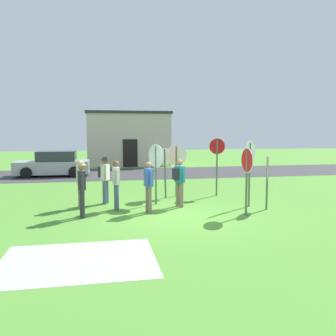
# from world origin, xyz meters

# --- Properties ---
(ground_plane) EXTENTS (80.00, 80.00, 0.00)m
(ground_plane) POSITION_xyz_m (0.00, 0.00, 0.00)
(ground_plane) COLOR #518E33
(street_asphalt) EXTENTS (60.00, 6.40, 0.01)m
(street_asphalt) POSITION_xyz_m (0.00, 11.62, 0.00)
(street_asphalt) COLOR #38383A
(street_asphalt) RESTS_ON ground
(concrete_path) EXTENTS (3.20, 2.40, 0.01)m
(concrete_path) POSITION_xyz_m (-2.74, -3.39, 0.00)
(concrete_path) COLOR #ADAAA3
(concrete_path) RESTS_ON ground
(building_background) EXTENTS (6.58, 4.21, 4.24)m
(building_background) POSITION_xyz_m (-0.10, 17.83, 2.13)
(building_background) COLOR beige
(building_background) RESTS_ON ground
(parked_car_on_street) EXTENTS (4.31, 2.04, 1.51)m
(parked_car_on_street) POSITION_xyz_m (-5.09, 11.28, 0.69)
(parked_car_on_street) COLOR #A5A8AD
(parked_car_on_street) RESTS_ON ground
(stop_sign_low_front) EXTENTS (0.38, 0.81, 1.90)m
(stop_sign_low_front) POSITION_xyz_m (3.33, 0.36, 1.28)
(stop_sign_low_front) COLOR #51664C
(stop_sign_low_front) RESTS_ON ground
(stop_sign_rear_right) EXTENTS (0.44, 0.75, 2.22)m
(stop_sign_rear_right) POSITION_xyz_m (-0.28, 1.93, 1.53)
(stop_sign_rear_right) COLOR #51664C
(stop_sign_rear_right) RESTS_ON ground
(stop_sign_rear_left) EXTENTS (0.67, 0.59, 2.36)m
(stop_sign_rear_left) POSITION_xyz_m (2.91, 0.90, 1.63)
(stop_sign_rear_left) COLOR #51664C
(stop_sign_rear_left) RESTS_ON ground
(stop_sign_center_cluster) EXTENTS (0.85, 0.13, 2.14)m
(stop_sign_center_cluster) POSITION_xyz_m (0.80, 3.39, 1.47)
(stop_sign_center_cluster) COLOR #51664C
(stop_sign_center_cluster) RESTS_ON ground
(stop_sign_nearest) EXTENTS (0.07, 0.80, 2.16)m
(stop_sign_nearest) POSITION_xyz_m (2.27, -0.34, 1.48)
(stop_sign_nearest) COLOR #51664C
(stop_sign_nearest) RESTS_ON ground
(stop_sign_far_back) EXTENTS (0.29, 0.72, 2.03)m
(stop_sign_far_back) POSITION_xyz_m (0.26, 3.02, 1.38)
(stop_sign_far_back) COLOR #51664C
(stop_sign_far_back) RESTS_ON ground
(stop_sign_leaning_left) EXTENTS (0.68, 0.16, 2.41)m
(stop_sign_leaning_left) POSITION_xyz_m (2.47, 3.15, 1.62)
(stop_sign_leaning_left) COLOR #51664C
(stop_sign_leaning_left) RESTS_ON ground
(person_on_left) EXTENTS (0.25, 0.57, 1.69)m
(person_on_left) POSITION_xyz_m (-1.75, 1.25, 0.95)
(person_on_left) COLOR #4C5670
(person_on_left) RESTS_ON ground
(person_with_sunhat) EXTENTS (0.44, 0.53, 1.74)m
(person_with_sunhat) POSITION_xyz_m (-2.12, 2.38, 1.01)
(person_with_sunhat) COLOR #4C5670
(person_with_sunhat) RESTS_ON ground
(person_holding_notes) EXTENTS (0.28, 0.56, 1.69)m
(person_holding_notes) POSITION_xyz_m (-0.72, 0.65, 0.95)
(person_holding_notes) COLOR #7A6B56
(person_holding_notes) RESTS_ON ground
(person_in_dark_shirt) EXTENTS (0.23, 0.57, 1.69)m
(person_in_dark_shirt) POSITION_xyz_m (-2.98, 1.78, 0.95)
(person_in_dark_shirt) COLOR #7A6B56
(person_in_dark_shirt) RESTS_ON ground
(person_in_blue) EXTENTS (0.45, 0.53, 1.69)m
(person_in_blue) POSITION_xyz_m (0.46, 1.33, 0.98)
(person_in_blue) COLOR #7A6B56
(person_in_blue) RESTS_ON ground
(person_in_teal) EXTENTS (0.32, 0.57, 1.74)m
(person_in_teal) POSITION_xyz_m (-2.84, 0.37, 0.98)
(person_in_teal) COLOR #2D2D33
(person_in_teal) RESTS_ON ground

